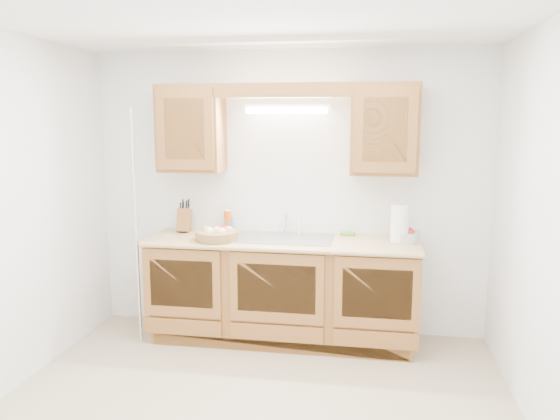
% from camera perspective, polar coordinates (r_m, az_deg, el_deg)
% --- Properties ---
extents(room, '(3.52, 3.50, 2.50)m').
position_cam_1_polar(room, '(3.42, -2.96, -1.66)').
color(room, tan).
rests_on(room, ground).
extents(base_cabinets, '(2.20, 0.60, 0.86)m').
position_cam_1_polar(base_cabinets, '(4.77, 0.27, -8.43)').
color(base_cabinets, brown).
rests_on(base_cabinets, ground).
extents(countertop, '(2.30, 0.63, 0.04)m').
position_cam_1_polar(countertop, '(4.64, 0.24, -3.31)').
color(countertop, tan).
rests_on(countertop, base_cabinets).
extents(upper_cabinet_left, '(0.55, 0.33, 0.75)m').
position_cam_1_polar(upper_cabinet_left, '(4.87, -9.25, 8.40)').
color(upper_cabinet_left, brown).
rests_on(upper_cabinet_left, room).
extents(upper_cabinet_right, '(0.55, 0.33, 0.75)m').
position_cam_1_polar(upper_cabinet_right, '(4.61, 10.89, 8.29)').
color(upper_cabinet_right, brown).
rests_on(upper_cabinet_right, room).
extents(valance, '(2.20, 0.05, 0.12)m').
position_cam_1_polar(valance, '(4.53, 0.26, 12.42)').
color(valance, brown).
rests_on(valance, room).
extents(fluorescent_fixture, '(0.76, 0.08, 0.08)m').
position_cam_1_polar(fluorescent_fixture, '(4.75, 0.71, 10.57)').
color(fluorescent_fixture, white).
rests_on(fluorescent_fixture, room).
extents(sink, '(0.84, 0.46, 0.36)m').
position_cam_1_polar(sink, '(4.67, 0.28, -3.88)').
color(sink, '#9E9EA3').
rests_on(sink, countertop).
extents(wire_shelf_pole, '(0.03, 0.03, 2.00)m').
position_cam_1_polar(wire_shelf_pole, '(4.72, -14.79, -1.92)').
color(wire_shelf_pole, silver).
rests_on(wire_shelf_pole, ground).
extents(outlet_plate, '(0.08, 0.01, 0.12)m').
position_cam_1_polar(outlet_plate, '(4.84, 12.02, 0.26)').
color(outlet_plate, white).
rests_on(outlet_plate, room).
extents(fruit_basket, '(0.44, 0.44, 0.11)m').
position_cam_1_polar(fruit_basket, '(4.63, -6.60, -2.50)').
color(fruit_basket, olive).
rests_on(fruit_basket, countertop).
extents(knife_block, '(0.11, 0.17, 0.30)m').
position_cam_1_polar(knife_block, '(5.00, -9.96, -1.00)').
color(knife_block, brown).
rests_on(knife_block, countertop).
extents(orange_canister, '(0.09, 0.09, 0.20)m').
position_cam_1_polar(orange_canister, '(4.96, -5.49, -1.09)').
color(orange_canister, '#D94C0C').
rests_on(orange_canister, countertop).
extents(soap_bottle, '(0.10, 0.10, 0.17)m').
position_cam_1_polar(soap_bottle, '(4.97, -5.44, -1.21)').
color(soap_bottle, '#277BC5').
rests_on(soap_bottle, countertop).
extents(sponge, '(0.13, 0.09, 0.03)m').
position_cam_1_polar(sponge, '(4.83, 7.08, -2.51)').
color(sponge, '#CC333F').
rests_on(sponge, countertop).
extents(paper_towel, '(0.18, 0.18, 0.37)m').
position_cam_1_polar(paper_towel, '(4.59, 12.40, -1.43)').
color(paper_towel, silver).
rests_on(paper_towel, countertop).
extents(apple_bowl, '(0.25, 0.25, 0.12)m').
position_cam_1_polar(apple_bowl, '(4.64, 13.06, -2.64)').
color(apple_bowl, silver).
rests_on(apple_bowl, countertop).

